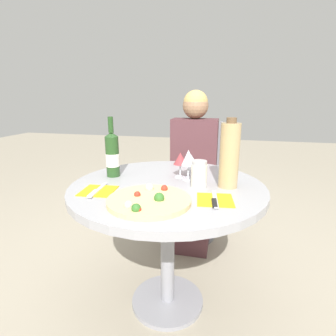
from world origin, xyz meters
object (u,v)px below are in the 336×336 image
object	(u,v)px
seated_diner	(192,177)
pizza_large	(149,200)
chair_behind_diner	(195,182)
tall_carafe	(229,155)
dining_table	(167,205)
wine_bottle	(112,155)

from	to	relation	value
seated_diner	pizza_large	xyz separation A→B (m)	(-0.06, -0.94, 0.18)
chair_behind_diner	tall_carafe	bearing A→B (deg)	107.69
chair_behind_diner	seated_diner	distance (m)	0.17
dining_table	tall_carafe	size ratio (longest dim) A/B	2.92
chair_behind_diner	wine_bottle	xyz separation A→B (m)	(-0.36, -0.76, 0.38)
dining_table	pizza_large	size ratio (longest dim) A/B	2.78
seated_diner	pizza_large	world-z (taller)	seated_diner
pizza_large	tall_carafe	distance (m)	0.44
pizza_large	tall_carafe	world-z (taller)	tall_carafe
dining_table	wine_bottle	size ratio (longest dim) A/B	3.00
dining_table	wine_bottle	world-z (taller)	wine_bottle
dining_table	tall_carafe	xyz separation A→B (m)	(0.29, 0.03, 0.27)
seated_diner	wine_bottle	world-z (taller)	seated_diner
pizza_large	tall_carafe	bearing A→B (deg)	41.49
dining_table	pizza_large	xyz separation A→B (m)	(-0.02, -0.25, 0.12)
dining_table	tall_carafe	world-z (taller)	tall_carafe
tall_carafe	dining_table	bearing A→B (deg)	-174.66
chair_behind_diner	seated_diner	world-z (taller)	seated_diner
seated_diner	wine_bottle	xyz separation A→B (m)	(-0.36, -0.62, 0.29)
chair_behind_diner	seated_diner	bearing A→B (deg)	90.00
wine_bottle	dining_table	bearing A→B (deg)	-12.02
chair_behind_diner	pizza_large	world-z (taller)	chair_behind_diner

